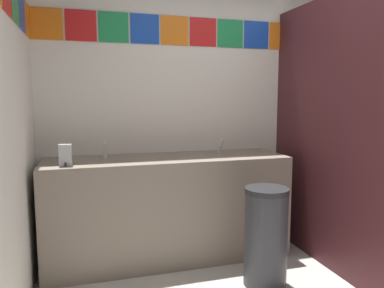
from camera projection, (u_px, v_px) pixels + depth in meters
wall_back at (240, 95)px, 3.54m from camera, size 3.72×0.09×2.78m
vanity_counter at (168, 207)px, 3.12m from camera, size 2.02×0.59×0.87m
faucet_left at (105, 152)px, 3.00m from camera, size 0.04×0.10×0.14m
faucet_right at (220, 147)px, 3.28m from camera, size 0.04×0.10×0.14m
soap_dispenser at (65, 155)px, 2.66m from camera, size 0.09×0.09×0.16m
stall_divider at (368, 136)px, 2.71m from camera, size 0.92×1.55×2.16m
toilet at (354, 208)px, 3.54m from camera, size 0.39×0.49×0.74m
trash_bin at (266, 237)px, 2.66m from camera, size 0.32×0.32×0.73m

